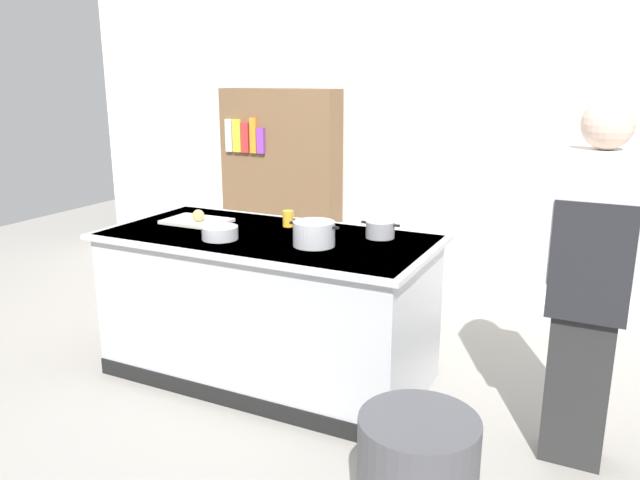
{
  "coord_description": "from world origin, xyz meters",
  "views": [
    {
      "loc": [
        1.86,
        -3.05,
        1.81
      ],
      "look_at": [
        0.25,
        0.2,
        0.85
      ],
      "focal_mm": 34.99,
      "sensor_mm": 36.0,
      "label": 1
    }
  ],
  "objects": [
    {
      "name": "counter_island",
      "position": [
        0.0,
        -0.0,
        0.47
      ],
      "size": [
        1.98,
        0.98,
        0.9
      ],
      "color": "#B7BABF",
      "rests_on": "ground_plane"
    },
    {
      "name": "stock_pot",
      "position": [
        0.36,
        -0.09,
        0.97
      ],
      "size": [
        0.3,
        0.23,
        0.14
      ],
      "color": "#B7BABF",
      "rests_on": "counter_island"
    },
    {
      "name": "onion",
      "position": [
        -0.52,
        0.03,
        0.96
      ],
      "size": [
        0.08,
        0.08,
        0.08
      ],
      "primitive_type": "sphere",
      "color": "tan",
      "rests_on": "cutting_board"
    },
    {
      "name": "back_wall",
      "position": [
        0.0,
        2.1,
        1.5
      ],
      "size": [
        6.4,
        0.12,
        3.0
      ],
      "primitive_type": "cube",
      "color": "white",
      "rests_on": "ground_plane"
    },
    {
      "name": "bookshelf",
      "position": [
        -0.93,
        1.8,
        0.85
      ],
      "size": [
        1.1,
        0.31,
        1.7
      ],
      "color": "brown",
      "rests_on": "ground_plane"
    },
    {
      "name": "juice_cup",
      "position": [
        0.01,
        0.24,
        0.95
      ],
      "size": [
        0.07,
        0.07,
        0.1
      ],
      "primitive_type": "cylinder",
      "color": "yellow",
      "rests_on": "counter_island"
    },
    {
      "name": "cutting_board",
      "position": [
        -0.56,
        0.07,
        0.91
      ],
      "size": [
        0.4,
        0.28,
        0.02
      ],
      "primitive_type": "cube",
      "color": "silver",
      "rests_on": "counter_island"
    },
    {
      "name": "ground_plane",
      "position": [
        0.0,
        0.0,
        0.0
      ],
      "size": [
        10.0,
        10.0,
        0.0
      ],
      "primitive_type": "plane",
      "color": "#9E9991"
    },
    {
      "name": "mixing_bowl",
      "position": [
        -0.19,
        -0.2,
        0.94
      ],
      "size": [
        0.21,
        0.21,
        0.07
      ],
      "primitive_type": "cylinder",
      "color": "#B7BABF",
      "rests_on": "counter_island"
    },
    {
      "name": "person_chef",
      "position": [
        1.77,
        -0.1,
        0.91
      ],
      "size": [
        0.38,
        0.25,
        1.72
      ],
      "rotation": [
        0.0,
        0.0,
        1.77
      ],
      "color": "#2A2A2A",
      "rests_on": "ground_plane"
    },
    {
      "name": "sauce_pan",
      "position": [
        0.62,
        0.24,
        0.95
      ],
      "size": [
        0.23,
        0.17,
        0.1
      ],
      "color": "#99999E",
      "rests_on": "counter_island"
    }
  ]
}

